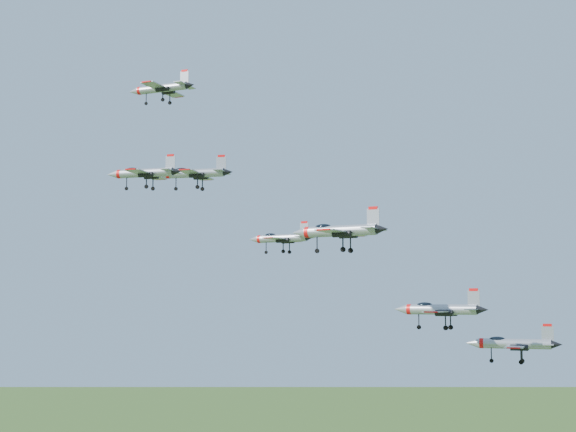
% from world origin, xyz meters
% --- Properties ---
extents(jet_lead, '(13.89, 11.54, 3.71)m').
position_xyz_m(jet_lead, '(-22.22, 7.90, 146.54)').
color(jet_lead, '#979AA2').
extents(jet_left_high, '(13.48, 11.43, 3.65)m').
position_xyz_m(jet_left_high, '(-9.81, 0.85, 128.80)').
color(jet_left_high, '#979AA2').
extents(jet_right_high, '(12.19, 10.27, 3.28)m').
position_xyz_m(jet_right_high, '(-8.54, -13.90, 126.68)').
color(jet_right_high, '#979AA2').
extents(jet_left_low, '(12.12, 9.94, 3.25)m').
position_xyz_m(jet_left_low, '(3.72, 6.51, 117.83)').
color(jet_left_low, '#979AA2').
extents(jet_right_low, '(13.56, 11.13, 3.64)m').
position_xyz_m(jet_right_low, '(23.47, -14.15, 116.66)').
color(jet_right_low, '#979AA2').
extents(jet_trail, '(13.57, 11.14, 3.64)m').
position_xyz_m(jet_trail, '(31.89, 1.27, 106.47)').
color(jet_trail, '#979AA2').
extents(jet_extra, '(13.64, 11.39, 3.65)m').
position_xyz_m(jet_extra, '(39.78, 10.52, 101.49)').
color(jet_extra, '#979AA2').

